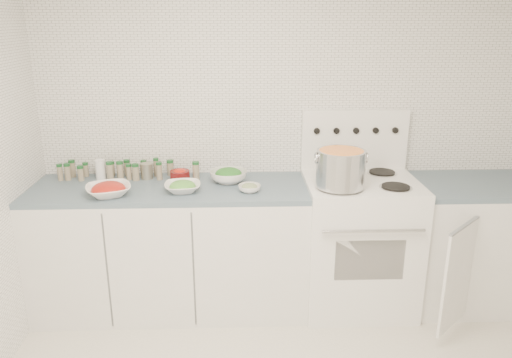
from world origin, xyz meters
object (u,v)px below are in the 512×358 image
stock_pot (341,167)px  bowl_tomato (108,190)px  stove (358,239)px  bowl_snowpea (183,187)px

stock_pot → bowl_tomato: size_ratio=0.93×
stove → stock_pot: size_ratio=4.09×
bowl_snowpea → stove: bearing=4.7°
stock_pot → bowl_tomato: (-1.48, 0.00, -0.14)m
stove → bowl_snowpea: bearing=-175.3°
bowl_tomato → stove: bearing=5.5°
stock_pot → bowl_snowpea: bearing=176.4°
stock_pot → bowl_snowpea: (-1.02, 0.06, -0.14)m
bowl_snowpea → stock_pot: bearing=-3.6°
stove → bowl_tomato: (-1.66, -0.16, 0.44)m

